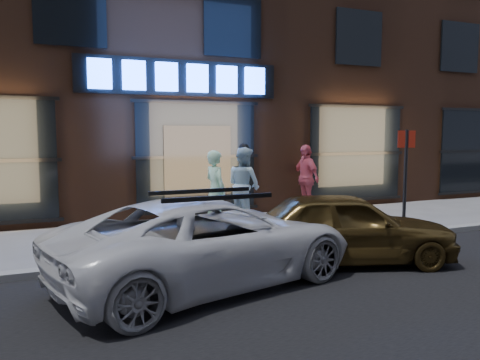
% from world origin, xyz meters
% --- Properties ---
extents(ground, '(90.00, 90.00, 0.00)m').
position_xyz_m(ground, '(0.00, 0.00, 0.00)').
color(ground, slate).
rests_on(ground, ground).
extents(curb, '(60.00, 0.25, 0.12)m').
position_xyz_m(curb, '(0.00, 0.00, 0.06)').
color(curb, gray).
rests_on(curb, ground).
extents(storefront_building, '(30.20, 8.28, 10.30)m').
position_xyz_m(storefront_building, '(-0.00, 7.99, 5.15)').
color(storefront_building, '#54301E').
rests_on(storefront_building, ground).
extents(man_bowtie, '(0.56, 0.74, 1.82)m').
position_xyz_m(man_bowtie, '(-0.08, 2.33, 0.91)').
color(man_bowtie, '#C2FFCA').
rests_on(man_bowtie, ground).
extents(man_cap, '(0.96, 1.09, 1.88)m').
position_xyz_m(man_cap, '(0.84, 2.82, 0.94)').
color(man_cap, white).
rests_on(man_cap, ground).
extents(passerby, '(0.56, 1.14, 1.89)m').
position_xyz_m(passerby, '(3.05, 3.61, 0.95)').
color(passerby, '#E55E6C').
rests_on(passerby, ground).
extents(white_suv, '(4.99, 3.20, 1.28)m').
position_xyz_m(white_suv, '(-1.49, -1.31, 0.64)').
color(white_suv, silver).
rests_on(white_suv, ground).
extents(gold_sedan, '(3.90, 2.53, 1.24)m').
position_xyz_m(gold_sedan, '(1.01, -1.16, 0.62)').
color(gold_sedan, brown).
rests_on(gold_sedan, ground).
extents(sign_post, '(0.34, 0.18, 2.29)m').
position_xyz_m(sign_post, '(3.46, 0.14, 1.38)').
color(sign_post, '#262628').
rests_on(sign_post, ground).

